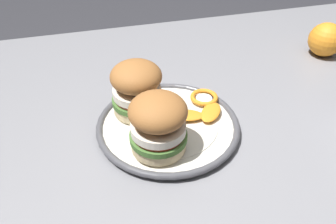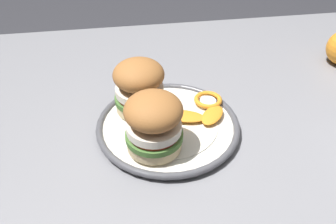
{
  "view_description": "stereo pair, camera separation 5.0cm",
  "coord_description": "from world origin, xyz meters",
  "px_view_note": "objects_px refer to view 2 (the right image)",
  "views": [
    {
      "loc": [
        -0.19,
        -0.48,
        1.17
      ],
      "look_at": [
        -0.07,
        -0.03,
        0.81
      ],
      "focal_mm": 35.81,
      "sensor_mm": 36.0,
      "label": 1
    },
    {
      "loc": [
        -0.14,
        -0.49,
        1.17
      ],
      "look_at": [
        -0.07,
        -0.03,
        0.81
      ],
      "focal_mm": 35.81,
      "sensor_mm": 36.0,
      "label": 2
    }
  ],
  "objects_px": {
    "dining_table": "(197,155)",
    "dinner_plate": "(168,125)",
    "sandwich_half_left": "(154,122)",
    "sandwich_half_right": "(139,86)"
  },
  "relations": [
    {
      "from": "dinner_plate",
      "to": "sandwich_half_left",
      "type": "height_order",
      "value": "sandwich_half_left"
    },
    {
      "from": "sandwich_half_left",
      "to": "sandwich_half_right",
      "type": "relative_size",
      "value": 0.88
    },
    {
      "from": "dining_table",
      "to": "dinner_plate",
      "type": "xyz_separation_m",
      "value": [
        -0.07,
        -0.03,
        0.12
      ]
    },
    {
      "from": "dining_table",
      "to": "sandwich_half_left",
      "type": "height_order",
      "value": "sandwich_half_left"
    },
    {
      "from": "dining_table",
      "to": "sandwich_half_right",
      "type": "xyz_separation_m",
      "value": [
        -0.11,
        0.02,
        0.17
      ]
    },
    {
      "from": "dinner_plate",
      "to": "sandwich_half_left",
      "type": "bearing_deg",
      "value": -118.85
    },
    {
      "from": "dining_table",
      "to": "sandwich_half_right",
      "type": "distance_m",
      "value": 0.21
    },
    {
      "from": "dining_table",
      "to": "dinner_plate",
      "type": "distance_m",
      "value": 0.14
    },
    {
      "from": "dining_table",
      "to": "sandwich_half_left",
      "type": "relative_size",
      "value": 12.57
    },
    {
      "from": "dinner_plate",
      "to": "sandwich_half_left",
      "type": "distance_m",
      "value": 0.09
    }
  ]
}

